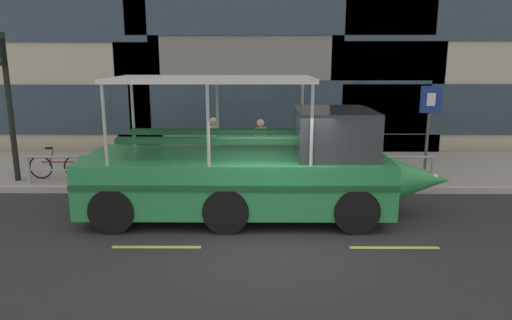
% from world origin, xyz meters
% --- Properties ---
extents(ground_plane, '(120.00, 120.00, 0.00)m').
position_xyz_m(ground_plane, '(0.00, 0.00, 0.00)').
color(ground_plane, '#2B2B2D').
extents(sidewalk, '(32.00, 4.80, 0.18)m').
position_xyz_m(sidewalk, '(0.00, 5.60, 0.09)').
color(sidewalk, '#99968E').
rests_on(sidewalk, ground_plane).
extents(curb_edge, '(32.00, 0.18, 0.18)m').
position_xyz_m(curb_edge, '(0.00, 3.11, 0.09)').
color(curb_edge, '#B2ADA3').
rests_on(curb_edge, ground_plane).
extents(lane_centreline, '(25.80, 0.12, 0.01)m').
position_xyz_m(lane_centreline, '(-0.00, -0.73, 0.00)').
color(lane_centreline, '#DBD64C').
rests_on(lane_centreline, ground_plane).
extents(curb_guardrail, '(11.67, 0.09, 0.81)m').
position_xyz_m(curb_guardrail, '(-1.16, 3.45, 0.73)').
color(curb_guardrail, '#9EA0A8').
rests_on(curb_guardrail, sidewalk).
extents(traffic_light_pole, '(0.24, 0.46, 4.24)m').
position_xyz_m(traffic_light_pole, '(-7.46, 3.70, 2.74)').
color(traffic_light_pole, black).
rests_on(traffic_light_pole, sidewalk).
extents(parking_sign, '(0.60, 0.12, 2.77)m').
position_xyz_m(parking_sign, '(4.54, 3.77, 2.06)').
color(parking_sign, '#4C4F54').
rests_on(parking_sign, sidewalk).
extents(leaned_bicycle, '(1.74, 0.46, 0.96)m').
position_xyz_m(leaned_bicycle, '(-6.32, 3.95, 0.56)').
color(leaned_bicycle, black).
rests_on(leaned_bicycle, sidewalk).
extents(duck_tour_boat, '(8.79, 2.63, 3.30)m').
position_xyz_m(duck_tour_boat, '(-0.37, 1.24, 1.10)').
color(duck_tour_boat, '#2D9351').
rests_on(duck_tour_boat, ground_plane).
extents(pedestrian_near_bow, '(0.26, 0.50, 1.76)m').
position_xyz_m(pedestrian_near_bow, '(1.94, 4.36, 1.24)').
color(pedestrian_near_bow, '#1E2338').
rests_on(pedestrian_near_bow, sidewalk).
extents(pedestrian_mid_left, '(0.35, 0.38, 1.70)m').
position_xyz_m(pedestrian_mid_left, '(-0.28, 4.69, 1.20)').
color(pedestrian_mid_left, '#47423D').
rests_on(pedestrian_mid_left, sidewalk).
extents(pedestrian_mid_right, '(0.34, 0.44, 1.75)m').
position_xyz_m(pedestrian_mid_right, '(-1.73, 4.69, 1.24)').
color(pedestrian_mid_right, '#47423D').
rests_on(pedestrian_mid_right, sidewalk).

